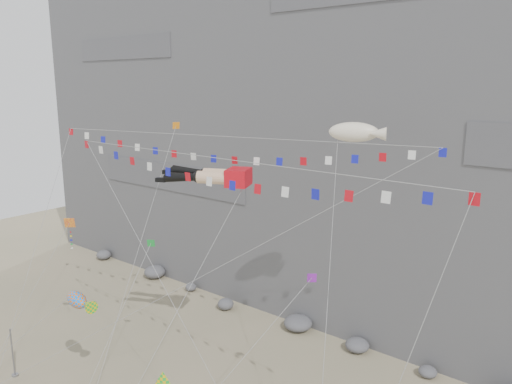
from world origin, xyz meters
TOP-DOWN VIEW (x-y plane):
  - cliff at (0.00, 32.00)m, footprint 80.00×28.00m
  - talus_boulders at (0.00, 17.00)m, footprint 60.00×3.00m
  - anchor_pole_left at (-12.85, -2.82)m, footprint 0.12×0.12m
  - legs_kite at (-0.43, 6.62)m, footprint 7.26×16.98m
  - flag_banner_upper at (-1.02, 8.38)m, footprint 29.13×16.35m
  - flag_banner_lower at (3.76, 2.87)m, footprint 28.38×5.47m
  - harlequin_kite at (-11.01, 1.65)m, footprint 3.52×7.54m
  - fish_windsock at (-6.73, -0.73)m, footprint 10.17×5.21m
  - blimp_windsock at (7.64, 11.66)m, footprint 7.58×14.01m
  - small_kite_a at (-5.19, 7.46)m, footprint 4.86×13.49m
  - small_kite_b at (8.30, 5.64)m, footprint 5.69×11.49m
  - small_kite_c at (-3.56, 3.33)m, footprint 2.85×10.47m

SIDE VIEW (x-z plane):
  - talus_boulders at x=0.00m, z-range 0.00..1.20m
  - anchor_pole_left at x=-12.85m, z-range 0.00..3.95m
  - fish_windsock at x=-6.73m, z-range 1.40..13.20m
  - small_kite_b at x=8.30m, z-range 2.58..18.53m
  - small_kite_c at x=-3.56m, z-range 3.42..18.29m
  - harlequin_kite at x=-11.01m, z-range 4.76..18.31m
  - legs_kite at x=-0.43m, z-range 4.61..26.85m
  - flag_banner_lower at x=3.76m, z-range 7.20..28.35m
  - flag_banner_upper at x=-1.02m, z-range 5.70..30.91m
  - small_kite_a at x=-5.19m, z-range 6.93..30.15m
  - blimp_windsock at x=7.64m, z-range 7.23..30.51m
  - cliff at x=0.00m, z-range 0.00..50.00m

